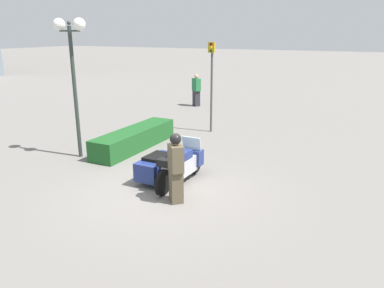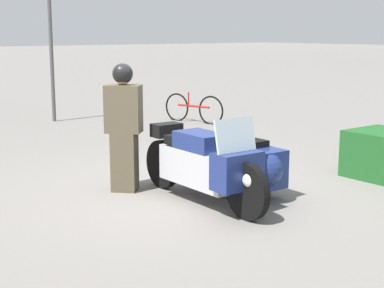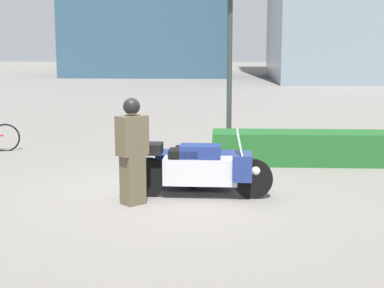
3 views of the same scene
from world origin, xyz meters
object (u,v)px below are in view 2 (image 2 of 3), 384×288
object	(u,v)px
police_motorcycle	(224,163)
bicycle_parked	(194,109)
traffic_light_far	(50,22)
officer_rider	(124,124)

from	to	relation	value
police_motorcycle	bicycle_parked	size ratio (longest dim) A/B	1.48
traffic_light_far	bicycle_parked	size ratio (longest dim) A/B	2.21
police_motorcycle	officer_rider	distance (m)	1.46
police_motorcycle	officer_rider	bearing A→B (deg)	-142.71
officer_rider	bicycle_parked	bearing A→B (deg)	-0.52
police_motorcycle	traffic_light_far	world-z (taller)	traffic_light_far
police_motorcycle	officer_rider	size ratio (longest dim) A/B	1.41
traffic_light_far	bicycle_parked	xyz separation A→B (m)	(2.18, 2.60, -2.05)
traffic_light_far	bicycle_parked	world-z (taller)	traffic_light_far
traffic_light_far	police_motorcycle	bearing A→B (deg)	4.81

